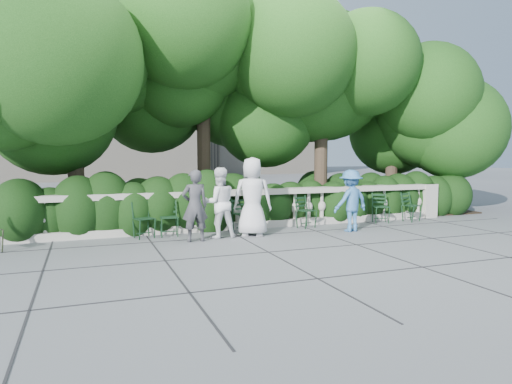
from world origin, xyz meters
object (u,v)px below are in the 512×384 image
object	(u,v)px
chair_e	(382,224)
person_woman_grey	(195,206)
chair_a	(170,238)
person_businessman	(252,197)
chair_c	(147,239)
chair_d	(310,228)
person_casual_man	(219,203)
chair_f	(416,222)
chair_b	(246,233)
person_older_blue	(351,201)

from	to	relation	value
chair_e	person_woman_grey	bearing A→B (deg)	-154.37
chair_a	person_businessman	world-z (taller)	person_businessman
chair_a	chair_c	world-z (taller)	same
chair_d	person_casual_man	world-z (taller)	person_casual_man
chair_e	chair_d	bearing A→B (deg)	-160.93
chair_d	chair_f	distance (m)	3.25
chair_d	person_businessman	bearing A→B (deg)	173.89
chair_a	chair_f	distance (m)	6.83
chair_d	chair_f	world-z (taller)	same
chair_b	chair_e	xyz separation A→B (m)	(3.96, 0.06, 0.00)
chair_c	person_casual_man	distance (m)	1.80
chair_b	person_woman_grey	size ratio (longest dim) A/B	0.53
chair_e	person_casual_man	xyz separation A→B (m)	(-4.74, -0.41, 0.80)
chair_e	person_older_blue	xyz separation A→B (m)	(-1.47, -0.73, 0.76)
person_casual_man	chair_f	bearing A→B (deg)	-175.92
chair_f	person_businessman	size ratio (longest dim) A/B	0.46
chair_b	person_businessman	world-z (taller)	person_businessman
person_older_blue	person_businessman	bearing A→B (deg)	-17.36
chair_f	person_older_blue	bearing A→B (deg)	177.89
person_businessman	person_woman_grey	size ratio (longest dim) A/B	1.17
chair_b	chair_d	world-z (taller)	same
chair_a	chair_c	xyz separation A→B (m)	(-0.51, -0.00, 0.00)
chair_c	person_businessman	distance (m)	2.57
person_older_blue	person_woman_grey	bearing A→B (deg)	-11.64
chair_a	chair_f	xyz separation A→B (m)	(6.83, -0.10, 0.00)
chair_e	person_casual_man	distance (m)	4.82
chair_d	chair_e	distance (m)	2.21
person_businessman	person_woman_grey	bearing A→B (deg)	30.21
chair_e	person_casual_man	size ratio (longest dim) A/B	0.52
chair_c	person_businessman	size ratio (longest dim) A/B	0.46
person_woman_grey	chair_a	bearing A→B (deg)	-56.02
chair_a	person_older_blue	world-z (taller)	person_older_blue
chair_b	person_casual_man	world-z (taller)	person_casual_man
chair_b	person_businessman	bearing A→B (deg)	-98.82
chair_a	chair_e	world-z (taller)	same
chair_c	chair_d	xyz separation A→B (m)	(4.10, -0.00, 0.00)
chair_e	chair_f	distance (m)	1.05
person_older_blue	person_casual_man	bearing A→B (deg)	-16.00
chair_b	chair_e	world-z (taller)	same
person_older_blue	chair_f	bearing A→B (deg)	-176.38
chair_f	chair_d	bearing A→B (deg)	162.28
chair_c	person_older_blue	distance (m)	4.94
chair_c	person_casual_man	world-z (taller)	person_casual_man
chair_e	person_older_blue	size ratio (longest dim) A/B	0.55
person_businessman	person_casual_man	world-z (taller)	person_businessman
chair_b	person_older_blue	xyz separation A→B (m)	(2.49, -0.67, 0.76)
chair_a	person_businessman	bearing A→B (deg)	-8.05
person_businessman	person_woman_grey	world-z (taller)	person_businessman
chair_d	person_casual_man	distance (m)	2.68
chair_a	person_woman_grey	world-z (taller)	person_woman_grey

